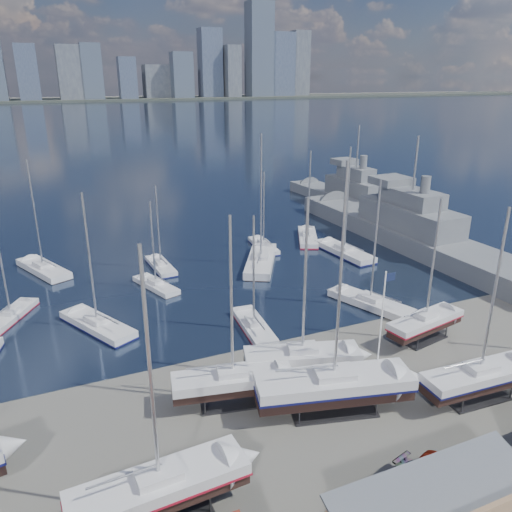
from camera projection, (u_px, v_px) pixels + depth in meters
name	position (u px, v px, depth m)	size (l,w,h in m)	color
ground	(310.00, 403.00, 40.25)	(1400.00, 1400.00, 0.00)	#605E59
water	(63.00, 120.00, 307.69)	(1400.00, 600.00, 0.40)	#1B263E
far_shore	(47.00, 100.00, 531.52)	(1400.00, 80.00, 2.20)	#2D332D
skyline	(34.00, 62.00, 510.32)	(639.14, 43.80, 107.69)	#475166
sailboat_cradle_1	(160.00, 487.00, 29.27)	(10.87, 3.63, 17.22)	#2D2D33
sailboat_cradle_2	(233.00, 381.00, 39.62)	(9.95, 4.53, 15.71)	#2D2D33
sailboat_cradle_3	(334.00, 386.00, 38.69)	(12.82, 6.32, 19.67)	#2D2D33
sailboat_cradle_4	(302.00, 358.00, 42.89)	(10.30, 5.57, 16.18)	#2D2D33
sailboat_cradle_5	(479.00, 377.00, 40.16)	(10.13, 3.31, 16.14)	#2D2D33
sailboat_cradle_6	(426.00, 322.00, 49.33)	(9.16, 4.04, 14.45)	#2D2D33
sailboat_moored_1	(11.00, 316.00, 54.18)	(5.87, 8.08, 11.97)	black
sailboat_moored_2	(44.00, 270.00, 67.12)	(6.88, 10.78, 15.83)	black
sailboat_moored_3	(98.00, 326.00, 52.06)	(7.10, 10.35, 15.18)	black
sailboat_moored_4	(156.00, 286.00, 62.08)	(4.56, 7.98, 11.63)	black
sailboat_moored_5	(161.00, 266.00, 68.43)	(2.75, 8.21, 12.09)	black
sailboat_moored_6	(254.00, 327.00, 51.86)	(3.11, 8.78, 12.87)	black
sailboat_moored_7	(261.00, 263.00, 69.77)	(9.18, 12.61, 18.87)	black
sailboat_moored_8	(263.00, 246.00, 76.54)	(2.90, 8.41, 12.36)	black
sailboat_moored_9	(370.00, 304.00, 57.12)	(6.20, 10.52, 15.35)	black
sailboat_moored_10	(344.00, 253.00, 73.75)	(4.14, 11.31, 16.54)	black
sailboat_moored_11	(308.00, 238.00, 80.43)	(6.90, 10.20, 14.93)	black
naval_ship_east	(408.00, 234.00, 77.89)	(9.28, 50.21, 18.50)	#5A5E63
naval_ship_west	(354.00, 199.00, 100.17)	(9.30, 39.31, 17.50)	#5A5E63
car_c	(456.00, 477.00, 31.94)	(2.22, 4.82, 1.34)	gray
car_d	(429.00, 484.00, 31.45)	(1.87, 4.59, 1.33)	gray
flagpole	(382.00, 326.00, 39.57)	(0.97, 0.12, 10.89)	white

